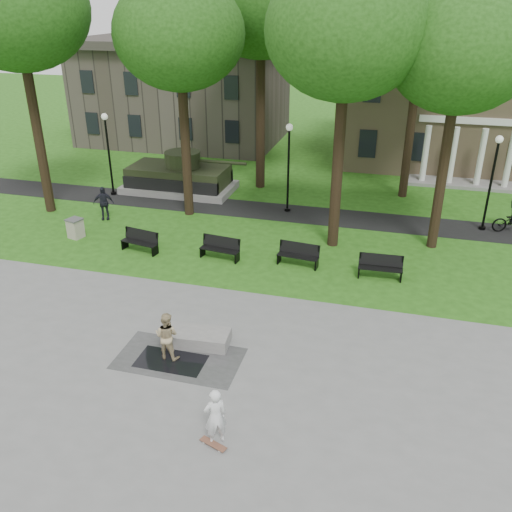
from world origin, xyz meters
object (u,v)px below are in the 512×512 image
(park_bench_0, at_px, (140,240))
(skateboarder, at_px, (215,416))
(trash_bin, at_px, (75,228))
(friend_watching, at_px, (167,336))
(concrete_block, at_px, (197,337))

(park_bench_0, bearing_deg, skateboarder, -44.13)
(trash_bin, bearing_deg, friend_watching, -43.67)
(friend_watching, relative_size, trash_bin, 1.69)
(concrete_block, relative_size, skateboarder, 1.32)
(skateboarder, bearing_deg, concrete_block, -98.89)
(park_bench_0, bearing_deg, concrete_block, -39.81)
(skateboarder, height_order, park_bench_0, skateboarder)
(concrete_block, distance_m, skateboarder, 4.59)
(friend_watching, height_order, trash_bin, friend_watching)
(skateboarder, xyz_separation_m, trash_bin, (-10.91, 10.94, -0.36))
(skateboarder, relative_size, park_bench_0, 0.90)
(park_bench_0, relative_size, trash_bin, 1.93)
(concrete_block, height_order, park_bench_0, park_bench_0)
(skateboarder, bearing_deg, friend_watching, -84.97)
(concrete_block, relative_size, park_bench_0, 1.19)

